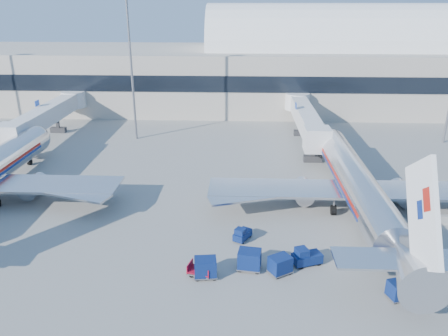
{
  "coord_description": "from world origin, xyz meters",
  "views": [
    {
      "loc": [
        -2.45,
        -38.77,
        21.4
      ],
      "look_at": [
        -4.4,
        6.0,
        4.2
      ],
      "focal_mm": 35.0,
      "sensor_mm": 36.0,
      "label": 1
    }
  ],
  "objects_px": {
    "barrier_near": "(440,219)",
    "airliner_main": "(358,186)",
    "mast_west": "(130,47)",
    "cart_train_a": "(280,265)",
    "jetbridge_mid": "(50,113)",
    "cart_train_c": "(205,267)",
    "cart_train_b": "(250,259)",
    "tug_left": "(242,234)",
    "cart_solo_near": "(399,290)",
    "tug_right": "(393,244)",
    "cart_open_red": "(201,271)",
    "tug_lead": "(306,257)",
    "jetbridge_near": "(304,116)"
  },
  "relations": [
    {
      "from": "tug_right",
      "to": "cart_train_a",
      "type": "height_order",
      "value": "cart_train_a"
    },
    {
      "from": "cart_open_red",
      "to": "cart_train_a",
      "type": "bearing_deg",
      "value": 20.75
    },
    {
      "from": "mast_west",
      "to": "barrier_near",
      "type": "bearing_deg",
      "value": -36.38
    },
    {
      "from": "jetbridge_mid",
      "to": "cart_train_c",
      "type": "height_order",
      "value": "jetbridge_mid"
    },
    {
      "from": "airliner_main",
      "to": "barrier_near",
      "type": "relative_size",
      "value": 12.42
    },
    {
      "from": "tug_lead",
      "to": "tug_right",
      "type": "xyz_separation_m",
      "value": [
        8.24,
        2.48,
        -0.02
      ]
    },
    {
      "from": "cart_train_b",
      "to": "cart_open_red",
      "type": "bearing_deg",
      "value": -156.8
    },
    {
      "from": "mast_west",
      "to": "cart_train_a",
      "type": "bearing_deg",
      "value": -60.92
    },
    {
      "from": "jetbridge_near",
      "to": "tug_lead",
      "type": "xyz_separation_m",
      "value": [
        -4.38,
        -36.89,
        -3.18
      ]
    },
    {
      "from": "mast_west",
      "to": "tug_left",
      "type": "bearing_deg",
      "value": -61.22
    },
    {
      "from": "jetbridge_mid",
      "to": "tug_lead",
      "type": "bearing_deg",
      "value": -44.44
    },
    {
      "from": "barrier_near",
      "to": "airliner_main",
      "type": "bearing_deg",
      "value": 162.61
    },
    {
      "from": "mast_west",
      "to": "cart_train_c",
      "type": "bearing_deg",
      "value": -69.01
    },
    {
      "from": "tug_left",
      "to": "cart_solo_near",
      "type": "bearing_deg",
      "value": -95.65
    },
    {
      "from": "cart_train_a",
      "to": "cart_solo_near",
      "type": "relative_size",
      "value": 1.12
    },
    {
      "from": "jetbridge_mid",
      "to": "cart_train_b",
      "type": "distance_m",
      "value": 50.12
    },
    {
      "from": "barrier_near",
      "to": "cart_train_a",
      "type": "bearing_deg",
      "value": -150.85
    },
    {
      "from": "jetbridge_mid",
      "to": "tug_lead",
      "type": "relative_size",
      "value": 9.89
    },
    {
      "from": "barrier_near",
      "to": "tug_right",
      "type": "distance_m",
      "value": 8.61
    },
    {
      "from": "airliner_main",
      "to": "cart_train_c",
      "type": "height_order",
      "value": "airliner_main"
    },
    {
      "from": "jetbridge_near",
      "to": "cart_solo_near",
      "type": "relative_size",
      "value": 13.58
    },
    {
      "from": "jetbridge_near",
      "to": "mast_west",
      "type": "relative_size",
      "value": 1.22
    },
    {
      "from": "airliner_main",
      "to": "tug_left",
      "type": "height_order",
      "value": "airliner_main"
    },
    {
      "from": "tug_lead",
      "to": "jetbridge_near",
      "type": "bearing_deg",
      "value": 62.74
    },
    {
      "from": "jetbridge_near",
      "to": "cart_train_a",
      "type": "xyz_separation_m",
      "value": [
        -6.72,
        -38.36,
        -3.08
      ]
    },
    {
      "from": "airliner_main",
      "to": "cart_train_b",
      "type": "xyz_separation_m",
      "value": [
        -11.67,
        -11.53,
        -1.99
      ]
    },
    {
      "from": "tug_left",
      "to": "tug_lead",
      "type": "bearing_deg",
      "value": -96.25
    },
    {
      "from": "mast_west",
      "to": "cart_open_red",
      "type": "xyz_separation_m",
      "value": [
        14.28,
        -38.13,
        -14.41
      ]
    },
    {
      "from": "jetbridge_near",
      "to": "cart_open_red",
      "type": "height_order",
      "value": "jetbridge_near"
    },
    {
      "from": "cart_train_a",
      "to": "tug_right",
      "type": "bearing_deg",
      "value": -11.91
    },
    {
      "from": "tug_right",
      "to": "cart_train_a",
      "type": "relative_size",
      "value": 1.18
    },
    {
      "from": "cart_solo_near",
      "to": "cart_open_red",
      "type": "height_order",
      "value": "cart_solo_near"
    },
    {
      "from": "cart_train_b",
      "to": "cart_solo_near",
      "type": "xyz_separation_m",
      "value": [
        11.39,
        -3.44,
        -0.14
      ]
    },
    {
      "from": "jetbridge_near",
      "to": "tug_lead",
      "type": "relative_size",
      "value": 9.89
    },
    {
      "from": "tug_left",
      "to": "cart_solo_near",
      "type": "xyz_separation_m",
      "value": [
        12.05,
        -8.3,
        0.18
      ]
    },
    {
      "from": "cart_train_c",
      "to": "cart_train_a",
      "type": "bearing_deg",
      "value": -0.04
    },
    {
      "from": "jetbridge_mid",
      "to": "cart_train_b",
      "type": "height_order",
      "value": "jetbridge_mid"
    },
    {
      "from": "tug_lead",
      "to": "cart_train_a",
      "type": "distance_m",
      "value": 2.76
    },
    {
      "from": "cart_train_c",
      "to": "tug_left",
      "type": "bearing_deg",
      "value": 57.14
    },
    {
      "from": "jetbridge_near",
      "to": "tug_left",
      "type": "bearing_deg",
      "value": -106.75
    },
    {
      "from": "mast_west",
      "to": "cart_open_red",
      "type": "relative_size",
      "value": 9.97
    },
    {
      "from": "airliner_main",
      "to": "tug_right",
      "type": "relative_size",
      "value": 13.95
    },
    {
      "from": "tug_left",
      "to": "cart_train_a",
      "type": "distance_m",
      "value": 6.26
    },
    {
      "from": "airliner_main",
      "to": "tug_right",
      "type": "xyz_separation_m",
      "value": [
        1.46,
        -8.1,
        -2.21
      ]
    },
    {
      "from": "mast_west",
      "to": "cart_open_red",
      "type": "distance_m",
      "value": 43.19
    },
    {
      "from": "airliner_main",
      "to": "jetbridge_mid",
      "type": "relative_size",
      "value": 1.35
    },
    {
      "from": "tug_lead",
      "to": "barrier_near",
      "type": "bearing_deg",
      "value": 8.17
    },
    {
      "from": "cart_train_b",
      "to": "cart_train_c",
      "type": "distance_m",
      "value": 3.85
    },
    {
      "from": "tug_lead",
      "to": "tug_left",
      "type": "xyz_separation_m",
      "value": [
        -5.55,
        3.91,
        -0.13
      ]
    },
    {
      "from": "airliner_main",
      "to": "mast_west",
      "type": "bearing_deg",
      "value": 139.64
    }
  ]
}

